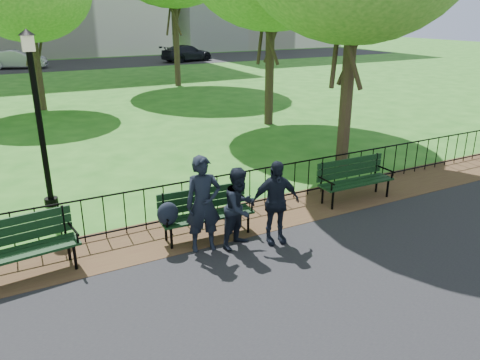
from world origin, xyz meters
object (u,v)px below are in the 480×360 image
park_bench_left_a (14,243)px  person_right (275,202)px  park_bench_main (190,210)px  lamppost (38,115)px  person_mid (240,207)px  person_left (203,204)px  sedan_silver (17,59)px  park_bench_right_a (354,175)px  sedan_dark (187,53)px

park_bench_left_a → person_right: size_ratio=1.23×
park_bench_main → lamppost: size_ratio=0.51×
lamppost → person_mid: 4.90m
park_bench_main → lamppost: bearing=127.9°
lamppost → person_left: 4.38m
park_bench_left_a → sedan_silver: (2.34, 32.46, 0.07)m
lamppost → sedan_silver: 29.53m
person_right → sedan_silver: 33.46m
park_bench_main → park_bench_left_a: size_ratio=0.97×
person_left → lamppost: bearing=133.3°
person_left → sedan_silver: 33.05m
park_bench_right_a → sedan_silver: bearing=99.7°
lamppost → sedan_dark: 32.31m
person_right → lamppost: bearing=143.4°
park_bench_right_a → person_mid: (-3.41, -0.78, 0.18)m
park_bench_right_a → lamppost: (-6.28, 2.98, 1.49)m
park_bench_main → sedan_dark: sedan_dark is taller
park_bench_main → park_bench_right_a: size_ratio=1.04×
park_bench_main → person_right: size_ratio=1.20×
person_right → sedan_silver: (-2.07, 33.40, -0.12)m
park_bench_main → person_right: bearing=-27.6°
park_bench_left_a → park_bench_right_a: (7.17, 0.02, -0.03)m
sedan_dark → person_mid: bearing=143.2°
lamppost → park_bench_main: bearing=-55.5°
park_bench_main → lamppost: lamppost is taller
park_bench_right_a → person_left: person_left is taller
lamppost → sedan_dark: bearing=62.4°
person_left → person_mid: (0.65, -0.17, -0.13)m
park_bench_main → sedan_silver: bearing=94.6°
person_left → person_right: (1.30, -0.36, -0.09)m
park_bench_left_a → person_mid: person_mid is taller
park_bench_left_a → person_left: bearing=-16.7°
person_left → park_bench_main: bearing=109.9°
park_bench_left_a → person_right: (4.41, -0.94, 0.19)m
park_bench_main → sedan_silver: 32.59m
park_bench_main → person_right: (1.37, -0.82, 0.19)m
person_left → sedan_silver: person_left is taller
park_bench_left_a → park_bench_main: bearing=-8.3°
person_mid → sedan_dark: bearing=46.0°
park_bench_right_a → sedan_silver: (-4.83, 32.44, 0.10)m
sedan_silver → park_bench_right_a: bearing=-154.9°
lamppost → person_right: bearing=-48.3°
park_bench_main → park_bench_left_a: park_bench_left_a is taller
park_bench_right_a → person_right: person_right is taller
park_bench_main → person_mid: 0.97m
person_right → park_bench_right_a: bearing=30.9°
lamppost → sedan_dark: lamppost is taller
person_right → sedan_silver: person_right is taller
park_bench_left_a → sedan_silver: 32.54m
park_bench_left_a → person_left: 3.17m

